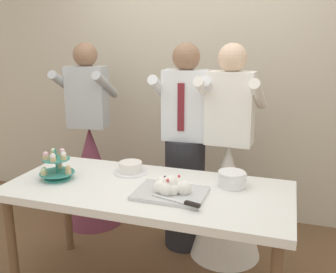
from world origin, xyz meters
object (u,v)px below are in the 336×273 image
Objects in this scene: plate_stack at (232,179)px; person_guest at (91,162)px; person_bride at (227,186)px; person_groom at (185,160)px; main_cake_tray at (170,188)px; dessert_table at (147,198)px; cupcake_stand at (57,166)px; round_cake at (131,168)px.

plate_stack is 0.11× the size of person_guest.
person_bride is at bearing -7.64° from person_guest.
person_groom is 1.00× the size of person_bride.
dessert_table is at bearing 157.48° from main_cake_tray.
main_cake_tray is at bearing -40.35° from person_guest.
cupcake_stand is 0.97m from person_guest.
person_guest is (-0.88, 0.83, -0.12)m from dessert_table.
person_bride is at bearing 36.44° from round_cake.
dessert_table is 0.78m from person_bride.
cupcake_stand is at bearing -174.61° from dessert_table.
person_bride and person_guest have the same top height.
cupcake_stand reaches higher than main_cake_tray.
person_groom reaches higher than dessert_table.
round_cake reaches higher than dessert_table.
person_guest is at bearing 139.65° from main_cake_tray.
plate_stack is (0.33, 0.25, 0.01)m from main_cake_tray.
round_cake is at bearing 143.83° from main_cake_tray.
cupcake_stand is 0.14× the size of person_bride.
round_cake is at bearing 32.44° from cupcake_stand.
person_groom is at bearing 47.78° from cupcake_stand.
person_guest is at bearing 172.36° from person_bride.
person_groom is at bearing 99.26° from main_cake_tray.
person_groom reaches higher than plate_stack.
main_cake_tray is at bearing -1.17° from cupcake_stand.
round_cake is (-0.71, 0.03, -0.01)m from plate_stack.
person_bride is (0.61, 0.45, -0.23)m from round_cake.
person_guest reaches higher than main_cake_tray.
person_bride is (1.03, 0.71, -0.28)m from cupcake_stand.
main_cake_tray is at bearing -22.52° from dessert_table.
main_cake_tray is (0.18, -0.07, 0.12)m from dessert_table.
cupcake_stand is 0.50m from round_cake.
person_groom is at bearing -8.64° from person_guest.
person_guest is at bearing 154.79° from plate_stack.
main_cake_tray is 0.48m from round_cake.
person_groom is at bearing 61.58° from round_cake.
person_groom reaches higher than cupcake_stand.
main_cake_tray is 0.26× the size of person_groom.
dessert_table is 1.22m from person_guest.
round_cake is at bearing 177.37° from plate_stack.
main_cake_tray is at bearing -107.17° from person_bride.
dessert_table is 10.02× the size of plate_stack.
dessert_table is 0.31m from round_cake.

